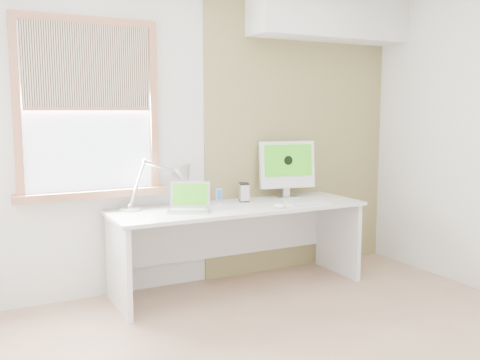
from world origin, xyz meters
TOP-DOWN VIEW (x-y plane):
  - room at (0.00, 0.00)m, footprint 4.04×3.54m
  - accent_wall at (1.00, 1.74)m, footprint 2.00×0.02m
  - soffit at (1.20, 1.57)m, footprint 1.60×0.40m
  - window at (-1.00, 1.71)m, footprint 1.20×0.14m
  - desk at (0.16, 1.44)m, footprint 2.20×0.70m
  - desk_lamp at (-0.32, 1.65)m, footprint 0.75×0.32m
  - laptop at (-0.30, 1.37)m, footprint 0.41×0.38m
  - phone_dock at (0.06, 1.57)m, footprint 0.07×0.07m
  - external_drive at (0.31, 1.56)m, footprint 0.12×0.15m
  - imac at (0.77, 1.60)m, footprint 0.54×0.22m
  - keyboard at (0.72, 1.15)m, footprint 0.39×0.13m
  - mouse at (0.42, 1.14)m, footprint 0.10×0.13m

SIDE VIEW (x-z plane):
  - desk at x=0.16m, z-range 0.17..0.90m
  - keyboard at x=0.72m, z-range 0.73..0.75m
  - mouse at x=0.42m, z-range 0.73..0.76m
  - phone_dock at x=0.06m, z-range 0.70..0.83m
  - laptop at x=-0.30m, z-range 0.67..0.90m
  - external_drive at x=0.31m, z-range 0.73..0.89m
  - desk_lamp at x=-0.32m, z-range 0.74..1.15m
  - imac at x=0.77m, z-range 0.76..1.28m
  - room at x=0.00m, z-range -0.02..2.62m
  - accent_wall at x=1.00m, z-range 0.00..2.60m
  - window at x=-1.00m, z-range 0.83..2.25m
  - soffit at x=1.20m, z-range 2.19..2.61m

